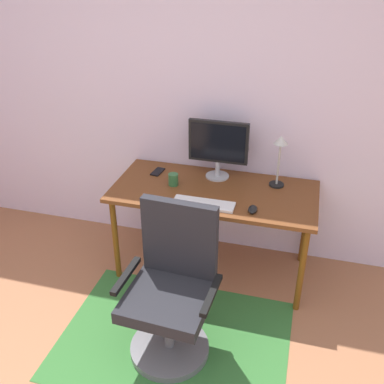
{
  "coord_description": "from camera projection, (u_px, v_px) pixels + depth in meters",
  "views": [
    {
      "loc": [
        0.9,
        -1.0,
        2.28
      ],
      "look_at": [
        0.21,
        1.53,
        0.82
      ],
      "focal_mm": 41.31,
      "sensor_mm": 36.0,
      "label": 1
    }
  ],
  "objects": [
    {
      "name": "cell_phone",
      "position": [
        158.0,
        172.0,
        3.48
      ],
      "size": [
        0.08,
        0.15,
        0.01
      ],
      "primitive_type": "cube",
      "rotation": [
        0.0,
        0.0,
        -0.12
      ],
      "color": "black",
      "rests_on": "desk"
    },
    {
      "name": "desk",
      "position": [
        214.0,
        198.0,
        3.27
      ],
      "size": [
        1.49,
        0.7,
        0.72
      ],
      "color": "brown",
      "rests_on": "ground"
    },
    {
      "name": "office_chair",
      "position": [
        172.0,
        295.0,
        2.7
      ],
      "size": [
        0.59,
        0.52,
        0.99
      ],
      "rotation": [
        0.0,
        0.0,
        -0.05
      ],
      "color": "slate",
      "rests_on": "ground"
    },
    {
      "name": "wall_back",
      "position": [
        189.0,
        93.0,
        3.38
      ],
      "size": [
        6.0,
        0.1,
        2.6
      ],
      "primitive_type": "cube",
      "color": "silver",
      "rests_on": "ground"
    },
    {
      "name": "monitor",
      "position": [
        218.0,
        145.0,
        3.28
      ],
      "size": [
        0.45,
        0.18,
        0.45
      ],
      "color": "#B2B2B7",
      "rests_on": "desk"
    },
    {
      "name": "area_rug",
      "position": [
        174.0,
        339.0,
        2.93
      ],
      "size": [
        1.49,
        1.09,
        0.01
      ],
      "primitive_type": "cube",
      "color": "#326F30",
      "rests_on": "ground"
    },
    {
      "name": "coffee_cup",
      "position": [
        173.0,
        179.0,
        3.28
      ],
      "size": [
        0.07,
        0.07,
        0.09
      ],
      "primitive_type": "cylinder",
      "color": "#2F6736",
      "rests_on": "desk"
    },
    {
      "name": "desk_lamp",
      "position": [
        280.0,
        152.0,
        3.16
      ],
      "size": [
        0.11,
        0.11,
        0.39
      ],
      "color": "black",
      "rests_on": "desk"
    },
    {
      "name": "keyboard",
      "position": [
        203.0,
        204.0,
        3.04
      ],
      "size": [
        0.43,
        0.13,
        0.02
      ],
      "primitive_type": "cube",
      "color": "white",
      "rests_on": "desk"
    },
    {
      "name": "computer_mouse",
      "position": [
        253.0,
        209.0,
        2.96
      ],
      "size": [
        0.06,
        0.1,
        0.03
      ],
      "primitive_type": "ellipsoid",
      "color": "black",
      "rests_on": "desk"
    }
  ]
}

